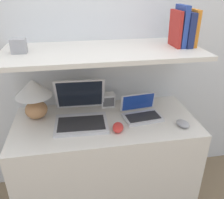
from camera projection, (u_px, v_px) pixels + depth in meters
name	position (u px, v px, depth m)	size (l,w,h in m)	color
wall_back	(98.00, 46.00, 1.77)	(6.00, 0.05, 2.40)	silver
desk	(106.00, 163.00, 1.82)	(1.26, 0.60, 0.77)	silver
back_riser	(100.00, 117.00, 2.00)	(1.26, 0.04, 1.22)	silver
shelf	(103.00, 52.00, 1.50)	(1.26, 0.54, 0.03)	silver
table_lamp	(34.00, 94.00, 1.61)	(0.25, 0.25, 0.29)	#B27A4C
laptop_large	(81.00, 113.00, 1.62)	(0.37, 0.38, 0.27)	silver
laptop_small	(141.00, 113.00, 1.68)	(0.28, 0.22, 0.15)	silver
computer_mouse	(118.00, 127.00, 1.53)	(0.10, 0.13, 0.04)	red
second_mouse	(183.00, 124.00, 1.57)	(0.10, 0.12, 0.04)	#99999E
router_box	(108.00, 100.00, 1.82)	(0.11, 0.08, 0.10)	white
book_orange	(192.00, 28.00, 1.53)	(0.03, 0.15, 0.23)	orange
book_navy	(186.00, 29.00, 1.53)	(0.04, 0.18, 0.22)	navy
book_blue	(181.00, 26.00, 1.51)	(0.03, 0.16, 0.26)	#284293
book_red	(175.00, 29.00, 1.51)	(0.03, 0.16, 0.23)	#A82823
shelf_gadget	(19.00, 46.00, 1.40)	(0.09, 0.07, 0.08)	#99999E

